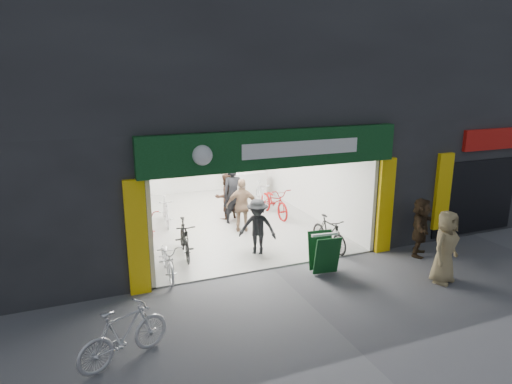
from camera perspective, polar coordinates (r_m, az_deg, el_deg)
ground at (r=11.57m, az=2.12°, el=-9.59°), size 60.00×60.00×0.00m
building at (r=15.51m, az=-2.30°, el=13.10°), size 17.00×10.27×8.00m
bike_left_front at (r=11.23m, az=-10.99°, el=-8.17°), size 0.66×1.71×0.89m
bike_left_midfront at (r=12.23m, az=-8.91°, el=-5.81°), size 0.65×1.73×1.02m
bike_left_midback at (r=14.09m, az=-13.46°, el=-3.60°), size 0.63×1.64×0.85m
bike_left_back at (r=14.83m, az=-11.22°, el=-2.38°), size 0.57×1.57×0.93m
bike_right_front at (r=12.74m, az=9.12°, el=-5.13°), size 0.56×1.60×0.95m
bike_right_mid at (r=15.45m, az=2.29°, el=-1.21°), size 0.76×1.98×1.03m
bike_right_back at (r=16.48m, az=0.65°, el=-0.34°), size 0.66×1.60×0.93m
parked_bike at (r=8.33m, az=-16.20°, el=-16.69°), size 1.74×1.12×1.02m
customer_a at (r=14.59m, az=-2.83°, el=-0.37°), size 0.70×0.46×1.92m
customer_b at (r=15.08m, az=-3.82°, el=-0.59°), size 0.86×0.73×1.56m
customer_c at (r=12.13m, az=0.19°, el=-4.44°), size 1.15×1.04×1.55m
customer_d at (r=13.80m, az=-1.70°, el=-1.76°), size 1.06×0.73×1.68m
pedestrian_near at (r=11.44m, az=22.57°, el=-6.36°), size 0.99×0.82×1.74m
pedestrian_far at (r=12.88m, az=19.87°, el=-4.14°), size 1.37×1.36×1.58m
sandwich_board at (r=11.29m, az=8.48°, el=-7.42°), size 0.70×0.72×0.98m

